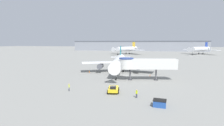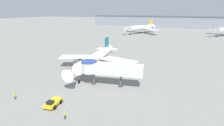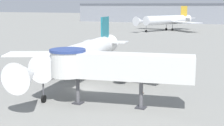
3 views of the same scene
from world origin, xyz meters
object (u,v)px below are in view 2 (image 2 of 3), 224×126
Objects in this scene: traffic_cone_apron_front at (57,101)px; ground_crew_marshaller at (65,114)px; traffic_cone_starboard_wing at (122,77)px; jet_bridge at (107,68)px; main_airplane at (95,58)px; ground_crew_wing_walker at (15,95)px; background_jet_gold_tail at (141,28)px; pushback_tug_yellow at (53,103)px; traffic_cone_port_wing at (68,66)px.

ground_crew_marshaller reaches higher than traffic_cone_apron_front.
jet_bridge is at bearing -106.40° from traffic_cone_starboard_wing.
main_airplane reaches higher than ground_crew_wing_walker.
background_jet_gold_tail reaches higher than ground_crew_marshaller.
jet_bridge is 17.07m from ground_crew_marshaller.
traffic_cone_apron_front is 0.02× the size of background_jet_gold_tail.
ground_crew_wing_walker is 0.05× the size of background_jet_gold_tail.
traffic_cone_starboard_wing is 0.02× the size of background_jet_gold_tail.
ground_crew_wing_walker reaches higher than pushback_tug_yellow.
traffic_cone_port_wing is at bearing 146.18° from jet_bridge.
main_airplane is 25.79m from ground_crew_wing_walker.
ground_crew_wing_walker is at bearing -128.22° from traffic_cone_starboard_wing.
traffic_cone_apron_front is 1.25× the size of traffic_cone_starboard_wing.
jet_bridge reaches higher than traffic_cone_starboard_wing.
ground_crew_marshaller is (8.56, -26.20, -2.93)m from main_airplane.
jet_bridge is 20.45× the size of traffic_cone_apron_front.
traffic_cone_apron_front is 24.89m from traffic_cone_port_wing.
jet_bridge is 25.59× the size of traffic_cone_starboard_wing.
traffic_cone_port_wing is (-19.27, 8.19, -4.23)m from jet_bridge.
main_airplane is 99.12m from background_jet_gold_tail.
pushback_tug_yellow is 5.27× the size of traffic_cone_port_wing.
ground_crew_marshaller is (18.95, -24.86, 0.56)m from traffic_cone_port_wing.
traffic_cone_starboard_wing is at bearing -79.67° from ground_crew_marshaller.
traffic_cone_port_wing is 0.50× the size of ground_crew_marshaller.
jet_bridge is at bearing 59.07° from pushback_tug_yellow.
traffic_cone_starboard_wing is at bearing 60.58° from pushback_tug_yellow.
pushback_tug_yellow is at bearing -122.15° from jet_bridge.
pushback_tug_yellow is at bearing -88.95° from main_airplane.
pushback_tug_yellow reaches higher than traffic_cone_starboard_wing.
ground_crew_marshaller is (5.39, -3.99, 0.59)m from traffic_cone_apron_front.
main_airplane is at bearing -56.70° from background_jet_gold_tail.
traffic_cone_apron_front is 0.47× the size of ground_crew_marshaller.
background_jet_gold_tail is at bearing 87.67° from pushback_tug_yellow.
main_airplane is 7.10× the size of pushback_tug_yellow.
ground_crew_wing_walker is (-9.69, -1.26, 0.27)m from pushback_tug_yellow.
ground_crew_wing_walker reaches higher than traffic_cone_port_wing.
jet_bridge is at bearing -75.33° from ground_crew_marshaller.
traffic_cone_apron_front is 6.73m from ground_crew_marshaller.
traffic_cone_starboard_wing is 0.38× the size of ground_crew_marshaller.
traffic_cone_port_wing is at bearing -62.73° from background_jet_gold_tail.
ground_crew_marshaller is 0.96× the size of ground_crew_wing_walker.
traffic_cone_starboard_wing is (7.57, 19.02, -0.08)m from traffic_cone_apron_front.
traffic_cone_apron_front is 9.86m from ground_crew_wing_walker.
traffic_cone_port_wing is at bearing 174.98° from traffic_cone_starboard_wing.
ground_crew_marshaller is 126.33m from background_jet_gold_tail.
background_jet_gold_tail is (-22.84, 101.56, 4.53)m from traffic_cone_starboard_wing.
main_airplane reaches higher than pushback_tug_yellow.
traffic_cone_port_wing is 23.86m from ground_crew_wing_walker.
ground_crew_wing_walker is (4.08, -23.50, 0.60)m from traffic_cone_port_wing.
jet_bridge is at bearing 65.79° from traffic_cone_apron_front.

